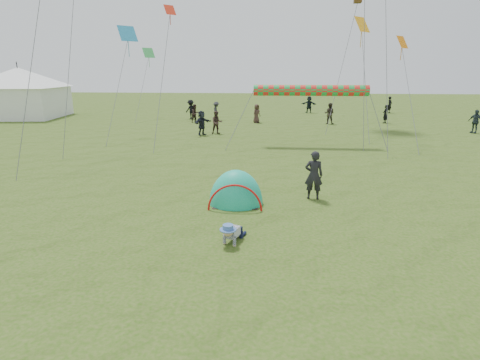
# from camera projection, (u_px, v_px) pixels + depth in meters

# --- Properties ---
(ground) EXTENTS (140.00, 140.00, 0.00)m
(ground) POSITION_uv_depth(u_px,v_px,m) (250.00, 244.00, 9.82)
(ground) COLOR #254F0A
(crawling_toddler) EXTENTS (0.78, 0.93, 0.61)m
(crawling_toddler) POSITION_uv_depth(u_px,v_px,m) (232.00, 232.00, 9.81)
(crawling_toddler) COLOR black
(crawling_toddler) RESTS_ON ground
(popup_tent) EXTENTS (1.89, 1.58, 2.37)m
(popup_tent) POSITION_uv_depth(u_px,v_px,m) (236.00, 204.00, 12.81)
(popup_tent) COLOR #06A178
(popup_tent) RESTS_ON ground
(standing_adult) EXTENTS (0.66, 0.46, 1.73)m
(standing_adult) POSITION_uv_depth(u_px,v_px,m) (314.00, 175.00, 13.06)
(standing_adult) COLOR black
(standing_adult) RESTS_ON ground
(event_marquee) EXTENTS (8.23, 8.23, 5.05)m
(event_marquee) POSITION_uv_depth(u_px,v_px,m) (21.00, 91.00, 36.09)
(event_marquee) COLOR white
(event_marquee) RESTS_ON ground
(crowd_person_0) EXTENTS (0.65, 0.69, 1.58)m
(crowd_person_0) POSITION_uv_depth(u_px,v_px,m) (385.00, 114.00, 32.39)
(crowd_person_0) COLOR black
(crowd_person_0) RESTS_ON ground
(crowd_person_1) EXTENTS (0.96, 0.96, 1.58)m
(crowd_person_1) POSITION_uv_depth(u_px,v_px,m) (195.00, 113.00, 32.89)
(crowd_person_1) COLOR #2E201E
(crowd_person_1) RESTS_ON ground
(crowd_person_2) EXTENTS (0.89, 1.06, 1.70)m
(crowd_person_2) POSITION_uv_depth(u_px,v_px,m) (475.00, 121.00, 27.14)
(crowd_person_2) COLOR #2A373F
(crowd_person_2) RESTS_ON ground
(crowd_person_3) EXTENTS (0.69, 1.12, 1.68)m
(crowd_person_3) POSITION_uv_depth(u_px,v_px,m) (216.00, 111.00, 34.35)
(crowd_person_3) COLOR #2D2D32
(crowd_person_3) RESTS_ON ground
(crowd_person_4) EXTENTS (0.89, 0.93, 1.60)m
(crowd_person_4) POSITION_uv_depth(u_px,v_px,m) (257.00, 114.00, 32.64)
(crowd_person_4) COLOR #3E2A25
(crowd_person_4) RESTS_ON ground
(crowd_person_5) EXTENTS (1.72, 1.01, 1.77)m
(crowd_person_5) POSITION_uv_depth(u_px,v_px,m) (309.00, 105.00, 40.46)
(crowd_person_5) COLOR black
(crowd_person_5) RESTS_ON ground
(crowd_person_6) EXTENTS (0.75, 0.75, 1.75)m
(crowd_person_6) POSITION_uv_depth(u_px,v_px,m) (390.00, 105.00, 40.24)
(crowd_person_6) COLOR black
(crowd_person_6) RESTS_ON ground
(crowd_person_7) EXTENTS (1.01, 0.88, 1.77)m
(crowd_person_7) POSITION_uv_depth(u_px,v_px,m) (329.00, 113.00, 31.93)
(crowd_person_7) COLOR #322B24
(crowd_person_7) RESTS_ON ground
(crowd_person_9) EXTENTS (1.34, 1.16, 1.79)m
(crowd_person_9) POSITION_uv_depth(u_px,v_px,m) (191.00, 110.00, 35.03)
(crowd_person_9) COLOR black
(crowd_person_9) RESTS_ON ground
(crowd_person_11) EXTENTS (1.28, 1.62, 1.72)m
(crowd_person_11) POSITION_uv_depth(u_px,v_px,m) (202.00, 123.00, 26.29)
(crowd_person_11) COLOR black
(crowd_person_11) RESTS_ON ground
(crowd_person_13) EXTENTS (0.94, 0.83, 1.63)m
(crowd_person_13) POSITION_uv_depth(u_px,v_px,m) (217.00, 122.00, 26.89)
(crowd_person_13) COLOR #3C2A26
(crowd_person_13) RESTS_ON ground
(rainbow_tube_kite) EXTENTS (6.68, 0.64, 0.64)m
(rainbow_tube_kite) POSITION_uv_depth(u_px,v_px,m) (311.00, 90.00, 21.97)
(rainbow_tube_kite) COLOR red
(diamond_kite_1) EXTENTS (0.93, 0.93, 0.76)m
(diamond_kite_1) POSITION_uv_depth(u_px,v_px,m) (402.00, 42.00, 23.23)
(diamond_kite_1) COLOR orange
(diamond_kite_3) EXTENTS (1.13, 1.13, 0.92)m
(diamond_kite_3) POSITION_uv_depth(u_px,v_px,m) (149.00, 53.00, 35.62)
(diamond_kite_3) COLOR green
(diamond_kite_4) EXTENTS (1.27, 1.27, 1.04)m
(diamond_kite_4) POSITION_uv_depth(u_px,v_px,m) (128.00, 33.00, 25.29)
(diamond_kite_4) COLOR #278DC0
(diamond_kite_6) EXTENTS (0.74, 0.74, 0.61)m
(diamond_kite_6) POSITION_uv_depth(u_px,v_px,m) (170.00, 10.00, 23.19)
(diamond_kite_6) COLOR red
(diamond_kite_7) EXTENTS (1.28, 1.28, 1.05)m
(diamond_kite_7) POSITION_uv_depth(u_px,v_px,m) (362.00, 24.00, 25.88)
(diamond_kite_7) COLOR orange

